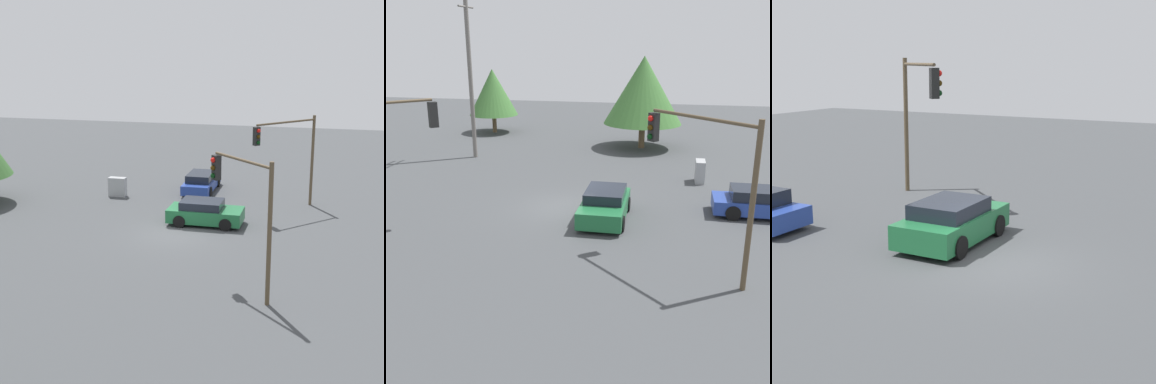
# 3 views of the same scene
# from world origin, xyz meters

# --- Properties ---
(ground_plane) EXTENTS (80.00, 80.00, 0.00)m
(ground_plane) POSITION_xyz_m (0.00, 0.00, 0.00)
(ground_plane) COLOR #424447
(sedan_green) EXTENTS (4.14, 2.06, 1.37)m
(sedan_green) POSITION_xyz_m (1.05, 2.02, 0.67)
(sedan_green) COLOR #1E6638
(sedan_green) RESTS_ON ground_plane
(sedan_blue) EXTENTS (1.95, 4.53, 1.31)m
(sedan_blue) POSITION_xyz_m (-0.73, 9.07, 0.64)
(sedan_blue) COLOR #233D93
(sedan_blue) RESTS_ON ground_plane
(traffic_signal_main) EXTENTS (3.36, 3.56, 5.60)m
(traffic_signal_main) POSITION_xyz_m (5.29, 5.95, 3.91)
(traffic_signal_main) COLOR brown
(traffic_signal_main) RESTS_ON ground_plane
(traffic_signal_cross) EXTENTS (2.89, 2.80, 5.71)m
(traffic_signal_cross) POSITION_xyz_m (4.50, -6.39, 3.93)
(traffic_signal_cross) COLOR brown
(traffic_signal_cross) RESTS_ON ground_plane
(electrical_cabinet) EXTENTS (1.14, 0.52, 1.26)m
(electrical_cabinet) POSITION_xyz_m (-5.80, 6.50, 0.63)
(electrical_cabinet) COLOR #9EA0A3
(electrical_cabinet) RESTS_ON ground_plane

